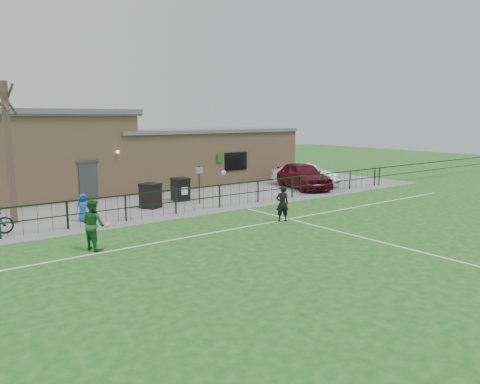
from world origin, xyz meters
TOP-DOWN VIEW (x-y plane):
  - ground at (0.00, 0.00)m, footprint 90.00×90.00m
  - paving_strip at (0.00, 13.50)m, footprint 34.00×13.00m
  - pitch_line_touch at (0.00, 7.80)m, footprint 28.00×0.10m
  - pitch_line_mid at (0.00, 4.00)m, footprint 28.00×0.10m
  - pitch_line_perp at (2.00, 0.00)m, footprint 0.10×16.00m
  - perimeter_fence at (0.00, 8.00)m, footprint 28.00×0.10m
  - bare_tree at (-8.00, 10.50)m, footprint 0.30×0.30m
  - wheelie_bin_left at (-1.78, 10.06)m, footprint 1.05×1.10m
  - wheelie_bin_right at (0.48, 10.98)m, footprint 0.77×0.87m
  - sign_post at (0.80, 9.56)m, footprint 0.07×0.07m
  - car_maroon at (8.87, 10.04)m, footprint 3.29×5.26m
  - car_silver at (9.87, 10.73)m, footprint 2.94×4.64m
  - spectator_child at (-5.50, 9.05)m, footprint 0.67×0.51m
  - goalkeeper_kick at (1.46, 3.99)m, footprint 1.05×3.97m
  - outfield_player at (-6.69, 4.55)m, footprint 0.87×1.00m
  - ball_ground at (-5.09, 7.39)m, footprint 0.24×0.24m
  - clubhouse at (-0.88, 16.50)m, footprint 24.25×5.40m

SIDE VIEW (x-z plane):
  - ground at x=0.00m, z-range 0.00..0.00m
  - pitch_line_touch at x=0.00m, z-range 0.00..0.01m
  - pitch_line_mid at x=0.00m, z-range 0.00..0.01m
  - pitch_line_perp at x=2.00m, z-range 0.00..0.01m
  - paving_strip at x=0.00m, z-range 0.00..0.02m
  - ball_ground at x=-5.09m, z-range 0.00..0.24m
  - wheelie_bin_right at x=0.48m, z-range 0.02..1.17m
  - wheelie_bin_left at x=-1.78m, z-range 0.02..1.17m
  - perimeter_fence at x=0.00m, z-range 0.00..1.20m
  - spectator_child at x=-5.50m, z-range 0.02..1.24m
  - car_silver at x=9.87m, z-range 0.02..1.46m
  - goalkeeper_kick at x=1.46m, z-range -0.16..1.81m
  - car_maroon at x=8.87m, z-range 0.02..1.69m
  - outfield_player at x=-6.69m, z-range 0.00..1.77m
  - sign_post at x=0.80m, z-range 0.02..2.02m
  - clubhouse at x=-0.88m, z-range -0.26..4.70m
  - bare_tree at x=-8.00m, z-range 0.00..6.00m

